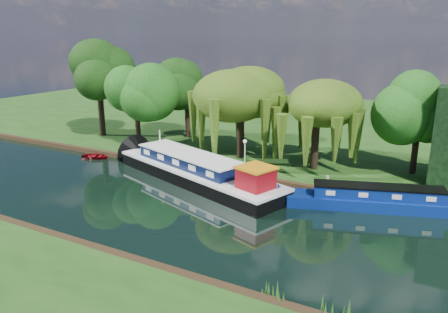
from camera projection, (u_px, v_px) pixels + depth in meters
The scene contains 14 objects.
ground at pixel (177, 207), 32.65m from camera, with size 120.00×120.00×0.00m, color black.
far_bank at pixel (315, 124), 61.28m from camera, with size 120.00×52.00×0.45m, color #183D10.
dutch_barge at pixel (198, 171), 37.86m from camera, with size 18.67×9.81×3.87m.
narrowboat at pixel (377, 200), 32.11m from camera, with size 13.15×6.23×1.92m.
red_dinghy at pixel (96, 158), 45.36m from camera, with size 2.11×2.95×0.61m, color maroon.
willow_left at pixel (241, 96), 42.52m from camera, with size 7.09×7.09×8.50m.
willow_right at pixel (317, 112), 38.95m from camera, with size 5.97×5.97×7.27m.
tree_far_left at pixel (136, 92), 47.18m from camera, with size 5.40×5.40×8.70m.
tree_far_back at pixel (99, 76), 51.75m from camera, with size 6.13×6.13×10.30m.
tree_far_mid at pixel (187, 88), 51.02m from camera, with size 5.20×5.20×8.51m.
tree_far_right at pixel (419, 114), 37.60m from camera, with size 4.76×4.76×7.79m.
lamppost at pixel (245, 146), 40.62m from camera, with size 0.36×0.36×2.56m.
mooring_posts at pixel (225, 165), 39.71m from camera, with size 19.16×0.16×1.00m.
reeds_near at pixel (202, 269), 22.93m from camera, with size 33.70×1.50×1.10m.
Camera 1 is at (17.71, -24.96, 12.50)m, focal length 35.00 mm.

